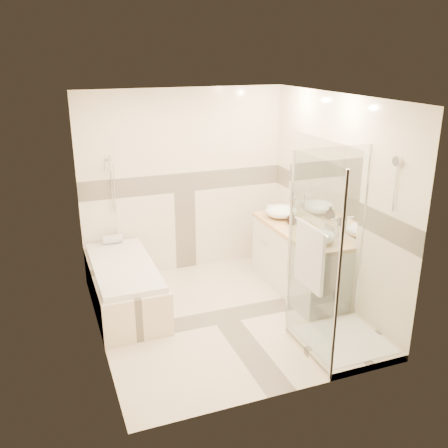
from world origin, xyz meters
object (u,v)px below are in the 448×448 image
object	(u,v)px
shower_enclosure	(333,303)
vessel_sink_far	(320,236)
bathtub	(124,283)
vessel_sink_near	(281,211)
amenity_bottle_a	(303,226)
vanity	(298,260)
amenity_bottle_b	(292,218)

from	to	relation	value
shower_enclosure	vessel_sink_far	distance (m)	0.92
bathtub	vessel_sink_near	world-z (taller)	vessel_sink_near
bathtub	vessel_sink_far	bearing A→B (deg)	-21.77
shower_enclosure	amenity_bottle_a	size ratio (longest dim) A/B	13.30
vanity	amenity_bottle_a	distance (m)	0.52
vessel_sink_near	amenity_bottle_b	xyz separation A→B (m)	(0.00, -0.30, 0.00)
shower_enclosure	vessel_sink_near	xyz separation A→B (m)	(0.27, 1.73, 0.43)
vessel_sink_near	amenity_bottle_b	bearing A→B (deg)	-90.00
bathtub	amenity_bottle_a	xyz separation A→B (m)	(2.13, -0.47, 0.62)
vessel_sink_near	vessel_sink_far	distance (m)	0.97
amenity_bottle_a	amenity_bottle_b	bearing A→B (deg)	90.00
vanity	amenity_bottle_a	bearing A→B (deg)	-99.42
shower_enclosure	amenity_bottle_b	bearing A→B (deg)	79.27
vanity	vessel_sink_far	world-z (taller)	vessel_sink_far
amenity_bottle_b	vanity	bearing A→B (deg)	-83.25
vanity	vessel_sink_near	size ratio (longest dim) A/B	3.85
vanity	amenity_bottle_b	world-z (taller)	amenity_bottle_b
bathtub	amenity_bottle_a	size ratio (longest dim) A/B	11.09
amenity_bottle_b	amenity_bottle_a	bearing A→B (deg)	-90.00
vanity	shower_enclosure	size ratio (longest dim) A/B	0.79
vessel_sink_near	amenity_bottle_a	size ratio (longest dim) A/B	2.74
vessel_sink_near	amenity_bottle_b	world-z (taller)	amenity_bottle_b
amenity_bottle_a	amenity_bottle_b	size ratio (longest dim) A/B	0.88
vessel_sink_near	bathtub	bearing A→B (deg)	-176.92
bathtub	shower_enclosure	xyz separation A→B (m)	(1.86, -1.62, 0.20)
bathtub	vessel_sink_near	distance (m)	2.22
vanity	amenity_bottle_b	distance (m)	0.54
vessel_sink_far	amenity_bottle_b	bearing A→B (deg)	90.00
amenity_bottle_a	vessel_sink_near	bearing A→B (deg)	90.00
vessel_sink_near	shower_enclosure	bearing A→B (deg)	-98.93
shower_enclosure	amenity_bottle_b	distance (m)	1.53
vanity	vessel_sink_near	distance (m)	0.69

